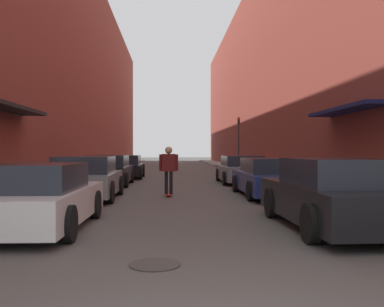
{
  "coord_description": "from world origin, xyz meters",
  "views": [
    {
      "loc": [
        -0.39,
        -3.04,
        1.56
      ],
      "look_at": [
        0.35,
        10.94,
        1.46
      ],
      "focal_mm": 40.0,
      "sensor_mm": 36.0,
      "label": 1
    }
  ],
  "objects_px": {
    "parked_car_left_3": "(125,167)",
    "parked_car_right_2": "(241,170)",
    "parked_car_left_1": "(86,179)",
    "traffic_light": "(239,138)",
    "parked_car_right_1": "(267,178)",
    "skateboarder": "(169,166)",
    "parked_car_left_0": "(36,198)",
    "parked_car_left_2": "(109,171)",
    "parked_car_right_0": "(334,195)",
    "manhole_cover": "(155,265)"
  },
  "relations": [
    {
      "from": "parked_car_left_3",
      "to": "parked_car_right_2",
      "type": "height_order",
      "value": "parked_car_right_2"
    },
    {
      "from": "parked_car_left_1",
      "to": "traffic_light",
      "type": "distance_m",
      "value": 18.94
    },
    {
      "from": "parked_car_right_1",
      "to": "parked_car_right_2",
      "type": "height_order",
      "value": "parked_car_right_2"
    },
    {
      "from": "skateboarder",
      "to": "traffic_light",
      "type": "height_order",
      "value": "traffic_light"
    },
    {
      "from": "parked_car_left_3",
      "to": "parked_car_left_1",
      "type": "bearing_deg",
      "value": -90.8
    },
    {
      "from": "parked_car_left_3",
      "to": "parked_car_left_0",
      "type": "bearing_deg",
      "value": -90.41
    },
    {
      "from": "parked_car_left_1",
      "to": "parked_car_right_2",
      "type": "xyz_separation_m",
      "value": [
        6.07,
        6.38,
        -0.03
      ]
    },
    {
      "from": "parked_car_left_0",
      "to": "parked_car_left_2",
      "type": "xyz_separation_m",
      "value": [
        -0.08,
        10.71,
        0.02
      ]
    },
    {
      "from": "parked_car_left_0",
      "to": "parked_car_right_2",
      "type": "relative_size",
      "value": 0.96
    },
    {
      "from": "parked_car_left_1",
      "to": "parked_car_right_2",
      "type": "distance_m",
      "value": 8.81
    },
    {
      "from": "traffic_light",
      "to": "parked_car_left_3",
      "type": "bearing_deg",
      "value": -137.75
    },
    {
      "from": "parked_car_left_2",
      "to": "parked_car_right_0",
      "type": "height_order",
      "value": "parked_car_right_0"
    },
    {
      "from": "parked_car_left_1",
      "to": "parked_car_right_1",
      "type": "distance_m",
      "value": 6.03
    },
    {
      "from": "parked_car_right_0",
      "to": "traffic_light",
      "type": "xyz_separation_m",
      "value": [
        1.78,
        22.65,
        1.79
      ]
    },
    {
      "from": "parked_car_right_2",
      "to": "skateboarder",
      "type": "distance_m",
      "value": 6.59
    },
    {
      "from": "parked_car_left_1",
      "to": "skateboarder",
      "type": "height_order",
      "value": "skateboarder"
    },
    {
      "from": "parked_car_left_3",
      "to": "skateboarder",
      "type": "relative_size",
      "value": 2.37
    },
    {
      "from": "parked_car_right_0",
      "to": "traffic_light",
      "type": "distance_m",
      "value": 22.79
    },
    {
      "from": "parked_car_right_1",
      "to": "parked_car_right_2",
      "type": "relative_size",
      "value": 1.09
    },
    {
      "from": "parked_car_right_2",
      "to": "manhole_cover",
      "type": "bearing_deg",
      "value": -104.13
    },
    {
      "from": "parked_car_left_0",
      "to": "parked_car_left_3",
      "type": "distance_m",
      "value": 15.57
    },
    {
      "from": "parked_car_right_0",
      "to": "skateboarder",
      "type": "distance_m",
      "value": 7.04
    },
    {
      "from": "parked_car_left_0",
      "to": "manhole_cover",
      "type": "distance_m",
      "value": 3.7
    },
    {
      "from": "parked_car_left_2",
      "to": "parked_car_right_1",
      "type": "bearing_deg",
      "value": -38.87
    },
    {
      "from": "parked_car_left_2",
      "to": "manhole_cover",
      "type": "relative_size",
      "value": 6.32
    },
    {
      "from": "parked_car_left_1",
      "to": "parked_car_right_1",
      "type": "bearing_deg",
      "value": 5.74
    },
    {
      "from": "parked_car_left_3",
      "to": "parked_car_right_1",
      "type": "relative_size",
      "value": 0.84
    },
    {
      "from": "parked_car_right_2",
      "to": "parked_car_right_1",
      "type": "bearing_deg",
      "value": -90.76
    },
    {
      "from": "skateboarder",
      "to": "traffic_light",
      "type": "relative_size",
      "value": 0.44
    },
    {
      "from": "parked_car_left_1",
      "to": "parked_car_right_2",
      "type": "height_order",
      "value": "parked_car_left_1"
    },
    {
      "from": "skateboarder",
      "to": "parked_car_right_1",
      "type": "bearing_deg",
      "value": -2.76
    },
    {
      "from": "parked_car_left_0",
      "to": "parked_car_left_1",
      "type": "bearing_deg",
      "value": 90.37
    },
    {
      "from": "parked_car_left_2",
      "to": "parked_car_left_3",
      "type": "relative_size",
      "value": 1.1
    },
    {
      "from": "parked_car_left_3",
      "to": "parked_car_right_0",
      "type": "bearing_deg",
      "value": -69.83
    },
    {
      "from": "manhole_cover",
      "to": "traffic_light",
      "type": "relative_size",
      "value": 0.18
    },
    {
      "from": "parked_car_right_1",
      "to": "manhole_cover",
      "type": "distance_m",
      "value": 9.28
    },
    {
      "from": "skateboarder",
      "to": "parked_car_left_1",
      "type": "bearing_deg",
      "value": -163.82
    },
    {
      "from": "parked_car_left_1",
      "to": "parked_car_left_2",
      "type": "height_order",
      "value": "parked_car_left_1"
    },
    {
      "from": "parked_car_left_3",
      "to": "manhole_cover",
      "type": "bearing_deg",
      "value": -82.78
    },
    {
      "from": "parked_car_left_3",
      "to": "manhole_cover",
      "type": "relative_size",
      "value": 5.72
    },
    {
      "from": "parked_car_left_1",
      "to": "parked_car_right_1",
      "type": "xyz_separation_m",
      "value": [
        6.0,
        0.6,
        -0.03
      ]
    },
    {
      "from": "parked_car_right_1",
      "to": "traffic_light",
      "type": "height_order",
      "value": "traffic_light"
    },
    {
      "from": "manhole_cover",
      "to": "parked_car_left_1",
      "type": "bearing_deg",
      "value": 107.19
    },
    {
      "from": "parked_car_right_0",
      "to": "parked_car_left_0",
      "type": "bearing_deg",
      "value": 177.99
    },
    {
      "from": "parked_car_left_1",
      "to": "traffic_light",
      "type": "relative_size",
      "value": 1.04
    },
    {
      "from": "parked_car_left_0",
      "to": "manhole_cover",
      "type": "height_order",
      "value": "parked_car_left_0"
    },
    {
      "from": "parked_car_left_0",
      "to": "parked_car_left_3",
      "type": "bearing_deg",
      "value": 89.59
    },
    {
      "from": "parked_car_left_1",
      "to": "manhole_cover",
      "type": "relative_size",
      "value": 5.68
    },
    {
      "from": "parked_car_right_1",
      "to": "traffic_light",
      "type": "xyz_separation_m",
      "value": [
        1.72,
        16.6,
        1.85
      ]
    },
    {
      "from": "parked_car_left_1",
      "to": "parked_car_right_0",
      "type": "distance_m",
      "value": 8.06
    }
  ]
}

